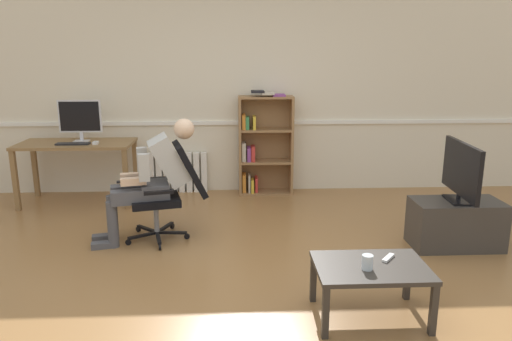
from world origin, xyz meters
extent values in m
plane|color=olive|center=(0.00, 0.00, 0.00)|extent=(18.00, 18.00, 0.00)
cube|color=beige|center=(0.00, 2.65, 1.35)|extent=(12.00, 0.10, 2.70)
cube|color=white|center=(0.00, 2.58, 0.92)|extent=(12.00, 0.03, 0.05)
cube|color=olive|center=(-2.62, 1.86, 0.36)|extent=(0.06, 0.06, 0.72)
cube|color=olive|center=(-1.34, 1.86, 0.36)|extent=(0.06, 0.06, 0.72)
cube|color=olive|center=(-1.34, 2.44, 0.36)|extent=(0.06, 0.06, 0.72)
cube|color=olive|center=(-2.62, 2.44, 0.36)|extent=(0.06, 0.06, 0.72)
cube|color=olive|center=(-1.98, 2.15, 0.74)|extent=(1.36, 0.66, 0.04)
cube|color=silver|center=(-1.93, 2.21, 0.76)|extent=(0.18, 0.14, 0.01)
cube|color=silver|center=(-1.93, 2.23, 0.82)|extent=(0.04, 0.02, 0.10)
cube|color=silver|center=(-1.93, 2.23, 1.07)|extent=(0.52, 0.02, 0.39)
cube|color=black|center=(-1.93, 2.22, 1.07)|extent=(0.47, 0.00, 0.36)
cube|color=black|center=(-1.97, 2.01, 0.77)|extent=(0.39, 0.12, 0.02)
cube|color=white|center=(-1.71, 2.03, 0.77)|extent=(0.06, 0.10, 0.03)
cube|color=olive|center=(0.02, 2.42, 0.64)|extent=(0.03, 0.28, 1.28)
cube|color=olive|center=(0.69, 2.42, 0.64)|extent=(0.03, 0.28, 1.28)
cube|color=olive|center=(0.35, 2.56, 0.64)|extent=(0.67, 0.02, 1.28)
cube|color=olive|center=(0.35, 2.42, 0.01)|extent=(0.64, 0.28, 0.03)
cube|color=olive|center=(0.35, 2.42, 0.43)|extent=(0.64, 0.28, 0.03)
cube|color=olive|center=(0.35, 2.42, 0.85)|extent=(0.64, 0.28, 0.03)
cube|color=olive|center=(0.35, 2.42, 1.27)|extent=(0.64, 0.28, 0.03)
cube|color=orange|center=(0.07, 2.43, 0.15)|extent=(0.05, 0.19, 0.24)
cube|color=beige|center=(0.07, 2.43, 0.57)|extent=(0.05, 0.19, 0.24)
cube|color=orange|center=(0.07, 2.42, 0.96)|extent=(0.04, 0.19, 0.19)
cube|color=beige|center=(0.14, 2.42, 0.14)|extent=(0.03, 0.19, 0.23)
cube|color=#89428E|center=(0.13, 2.42, 0.54)|extent=(0.05, 0.19, 0.18)
cube|color=#38844C|center=(0.11, 2.42, 0.94)|extent=(0.04, 0.19, 0.16)
cube|color=gold|center=(0.18, 2.40, 0.11)|extent=(0.03, 0.19, 0.17)
cube|color=red|center=(0.19, 2.41, 0.54)|extent=(0.05, 0.19, 0.20)
cube|color=gold|center=(0.20, 2.40, 0.95)|extent=(0.03, 0.19, 0.17)
cube|color=red|center=(0.23, 2.44, 0.12)|extent=(0.03, 0.19, 0.19)
cube|color=#89428E|center=(0.51, 2.41, 1.29)|extent=(0.16, 0.22, 0.02)
cube|color=beige|center=(0.37, 2.39, 1.32)|extent=(0.16, 0.22, 0.02)
cube|color=black|center=(0.24, 2.39, 1.34)|extent=(0.16, 0.22, 0.02)
cube|color=white|center=(-1.16, 2.54, 0.27)|extent=(0.08, 0.08, 0.53)
cube|color=white|center=(-1.06, 2.54, 0.27)|extent=(0.08, 0.08, 0.53)
cube|color=white|center=(-0.96, 2.54, 0.27)|extent=(0.08, 0.08, 0.53)
cube|color=white|center=(-0.86, 2.54, 0.27)|extent=(0.08, 0.08, 0.53)
cube|color=white|center=(-0.76, 2.54, 0.27)|extent=(0.08, 0.08, 0.53)
cube|color=white|center=(-0.66, 2.54, 0.27)|extent=(0.08, 0.08, 0.53)
cube|color=white|center=(-0.56, 2.54, 0.27)|extent=(0.08, 0.08, 0.53)
cube|color=white|center=(-0.46, 2.54, 0.27)|extent=(0.08, 0.08, 0.53)
cube|color=black|center=(-0.81, 0.73, 0.07)|extent=(0.10, 0.30, 0.02)
cylinder|color=black|center=(-0.78, 0.58, 0.03)|extent=(0.03, 0.06, 0.06)
cube|color=black|center=(-0.69, 0.86, 0.07)|extent=(0.30, 0.06, 0.02)
cylinder|color=black|center=(-0.54, 0.85, 0.03)|extent=(0.06, 0.03, 0.06)
cube|color=black|center=(-0.78, 1.01, 0.07)|extent=(0.15, 0.29, 0.02)
cylinder|color=black|center=(-0.73, 1.15, 0.03)|extent=(0.04, 0.06, 0.06)
cube|color=black|center=(-0.96, 0.97, 0.07)|extent=(0.25, 0.22, 0.02)
cylinder|color=black|center=(-1.07, 1.07, 0.03)|extent=(0.06, 0.05, 0.06)
cube|color=black|center=(-0.97, 0.80, 0.07)|extent=(0.28, 0.19, 0.02)
cylinder|color=black|center=(-1.10, 0.72, 0.03)|extent=(0.06, 0.05, 0.06)
cylinder|color=gray|center=(-0.84, 0.87, 0.23)|extent=(0.05, 0.05, 0.30)
cube|color=black|center=(-0.84, 0.87, 0.41)|extent=(0.55, 0.55, 0.07)
cube|color=black|center=(-0.50, 0.95, 0.70)|extent=(0.39, 0.49, 0.53)
cube|color=black|center=(-0.88, 1.13, 0.56)|extent=(0.28, 0.11, 0.03)
cube|color=black|center=(-0.76, 0.62, 0.56)|extent=(0.28, 0.11, 0.03)
cube|color=#4C4C51|center=(-0.84, 0.87, 0.52)|extent=(0.33, 0.39, 0.14)
cube|color=#B2B2AD|center=(-0.70, 0.91, 0.80)|extent=(0.46, 0.42, 0.52)
sphere|color=beige|center=(-0.54, 0.94, 1.10)|extent=(0.20, 0.20, 0.20)
cube|color=black|center=(-1.12, 0.81, 0.62)|extent=(0.15, 0.07, 0.02)
cube|color=#4C4C51|center=(-1.07, 0.92, 0.49)|extent=(0.44, 0.22, 0.13)
cylinder|color=#4C4C51|center=(-1.27, 0.88, 0.23)|extent=(0.10, 0.10, 0.46)
cube|color=#4C4C51|center=(-1.37, 0.85, 0.03)|extent=(0.23, 0.14, 0.06)
cube|color=#4C4C51|center=(-1.02, 0.73, 0.49)|extent=(0.44, 0.22, 0.13)
cylinder|color=#4C4C51|center=(-1.23, 0.68, 0.23)|extent=(0.10, 0.10, 0.46)
cube|color=#4C4C51|center=(-1.33, 0.66, 0.03)|extent=(0.23, 0.14, 0.06)
cube|color=#B2B2AD|center=(-0.98, 1.01, 0.78)|extent=(0.12, 0.10, 0.26)
cube|color=beige|center=(-1.06, 0.92, 0.64)|extent=(0.25, 0.12, 0.07)
cube|color=#B2B2AD|center=(-0.90, 0.69, 0.78)|extent=(0.12, 0.10, 0.26)
cube|color=beige|center=(-1.02, 0.73, 0.64)|extent=(0.25, 0.12, 0.07)
cube|color=#3D3833|center=(2.05, 0.54, 0.23)|extent=(0.83, 0.43, 0.46)
cube|color=black|center=(2.05, 0.54, 0.47)|extent=(0.22, 0.33, 0.02)
cylinder|color=black|center=(2.05, 0.54, 0.50)|extent=(0.04, 0.04, 0.05)
cube|color=black|center=(2.05, 0.54, 0.77)|extent=(0.10, 0.82, 0.49)
cube|color=#9EBCF4|center=(2.07, 0.54, 0.77)|extent=(0.06, 0.77, 0.45)
cube|color=#332D28|center=(0.52, -0.92, 0.18)|extent=(0.04, 0.04, 0.36)
cube|color=#332D28|center=(1.23, -0.92, 0.18)|extent=(0.04, 0.04, 0.36)
cube|color=#332D28|center=(1.23, -0.44, 0.18)|extent=(0.04, 0.04, 0.36)
cube|color=#332D28|center=(0.52, -0.44, 0.18)|extent=(0.04, 0.04, 0.36)
cube|color=#332D28|center=(0.87, -0.68, 0.38)|extent=(0.77, 0.54, 0.03)
cylinder|color=silver|center=(0.83, -0.74, 0.45)|extent=(0.08, 0.08, 0.10)
cube|color=white|center=(1.02, -0.59, 0.40)|extent=(0.12, 0.14, 0.02)
camera|label=1|loc=(-0.07, -3.71, 1.83)|focal=33.81mm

